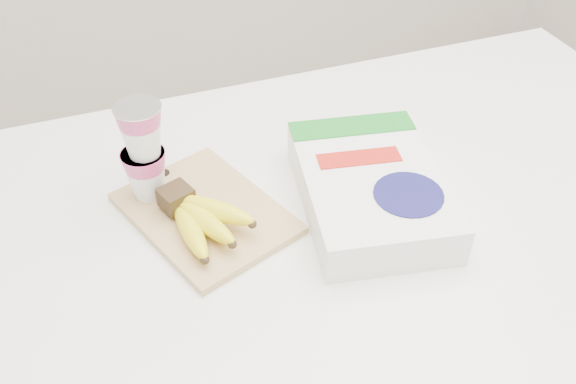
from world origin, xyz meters
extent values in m
cube|color=white|center=(0.00, 0.00, 0.50)|extent=(1.33, 0.88, 1.00)
cube|color=#D8B176|center=(-0.28, 0.07, 1.00)|extent=(0.28, 0.33, 0.01)
cube|color=#382816|center=(-0.32, 0.08, 1.03)|extent=(0.06, 0.06, 0.03)
ellipsoid|color=yellow|center=(-0.31, 0.01, 1.02)|extent=(0.04, 0.15, 0.04)
sphere|color=#382816|center=(-0.31, -0.06, 1.02)|extent=(0.01, 0.01, 0.01)
ellipsoid|color=yellow|center=(-0.29, 0.02, 1.03)|extent=(0.09, 0.15, 0.04)
sphere|color=#382816|center=(-0.26, -0.05, 1.03)|extent=(0.01, 0.01, 0.01)
ellipsoid|color=yellow|center=(-0.27, 0.03, 1.04)|extent=(0.12, 0.13, 0.04)
sphere|color=#382816|center=(-0.22, -0.02, 1.04)|extent=(0.01, 0.01, 0.01)
cylinder|color=silver|center=(-0.35, 0.13, 1.18)|extent=(0.07, 0.07, 0.00)
cube|color=white|center=(-0.02, 0.00, 1.03)|extent=(0.27, 0.35, 0.07)
cube|color=#1C7F23|center=(0.01, 0.13, 1.06)|extent=(0.22, 0.10, 0.00)
cylinder|color=#16154F|center=(0.01, -0.07, 1.06)|extent=(0.13, 0.13, 0.00)
cube|color=red|center=(-0.02, 0.04, 1.06)|extent=(0.14, 0.06, 0.00)
camera|label=1|loc=(-0.42, -0.70, 1.70)|focal=40.00mm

